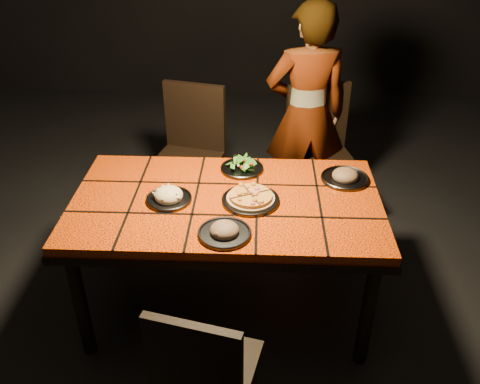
{
  "coord_description": "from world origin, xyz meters",
  "views": [
    {
      "loc": [
        0.17,
        -2.21,
        2.17
      ],
      "look_at": [
        0.07,
        -0.04,
        0.82
      ],
      "focal_mm": 38.0,
      "sensor_mm": 36.0,
      "label": 1
    }
  ],
  "objects_px": {
    "chair_far_right": "(320,146)",
    "diner": "(306,115)",
    "dining_table": "(226,211)",
    "plate_pizza": "(251,199)",
    "chair_near": "(203,371)",
    "chair_far_left": "(191,145)",
    "plate_pasta": "(169,197)"
  },
  "relations": [
    {
      "from": "chair_far_left",
      "to": "chair_far_right",
      "type": "xyz_separation_m",
      "value": [
        0.91,
        0.02,
        0.0
      ]
    },
    {
      "from": "chair_far_left",
      "to": "chair_near",
      "type": "bearing_deg",
      "value": -67.37
    },
    {
      "from": "plate_pizza",
      "to": "chair_near",
      "type": "bearing_deg",
      "value": -101.19
    },
    {
      "from": "chair_far_right",
      "to": "diner",
      "type": "height_order",
      "value": "diner"
    },
    {
      "from": "chair_near",
      "to": "diner",
      "type": "height_order",
      "value": "diner"
    },
    {
      "from": "dining_table",
      "to": "chair_near",
      "type": "distance_m",
      "value": 0.89
    },
    {
      "from": "dining_table",
      "to": "plate_pizza",
      "type": "relative_size",
      "value": 4.9
    },
    {
      "from": "dining_table",
      "to": "chair_near",
      "type": "relative_size",
      "value": 1.93
    },
    {
      "from": "chair_far_right",
      "to": "plate_pizza",
      "type": "bearing_deg",
      "value": -126.73
    },
    {
      "from": "diner",
      "to": "dining_table",
      "type": "bearing_deg",
      "value": 56.25
    },
    {
      "from": "chair_far_right",
      "to": "plate_pizza",
      "type": "distance_m",
      "value": 1.14
    },
    {
      "from": "chair_far_right",
      "to": "diner",
      "type": "xyz_separation_m",
      "value": [
        -0.11,
        0.05,
        0.22
      ]
    },
    {
      "from": "chair_far_left",
      "to": "diner",
      "type": "relative_size",
      "value": 0.63
    },
    {
      "from": "chair_far_right",
      "to": "dining_table",
      "type": "bearing_deg",
      "value": -132.86
    },
    {
      "from": "chair_far_right",
      "to": "plate_pizza",
      "type": "relative_size",
      "value": 2.96
    },
    {
      "from": "chair_far_left",
      "to": "chair_far_right",
      "type": "bearing_deg",
      "value": 15.6
    },
    {
      "from": "plate_pizza",
      "to": "plate_pasta",
      "type": "height_order",
      "value": "plate_pasta"
    },
    {
      "from": "chair_far_left",
      "to": "diner",
      "type": "xyz_separation_m",
      "value": [
        0.8,
        0.07,
        0.22
      ]
    },
    {
      "from": "chair_far_left",
      "to": "plate_pasta",
      "type": "relative_size",
      "value": 4.13
    },
    {
      "from": "chair_far_left",
      "to": "plate_pizza",
      "type": "height_order",
      "value": "chair_far_left"
    },
    {
      "from": "dining_table",
      "to": "plate_pizza",
      "type": "xyz_separation_m",
      "value": [
        0.13,
        -0.02,
        0.1
      ]
    },
    {
      "from": "chair_far_left",
      "to": "plate_pasta",
      "type": "xyz_separation_m",
      "value": [
        0.03,
        -1.01,
        0.21
      ]
    },
    {
      "from": "chair_far_left",
      "to": "plate_pasta",
      "type": "bearing_deg",
      "value": -74.54
    },
    {
      "from": "chair_near",
      "to": "diner",
      "type": "xyz_separation_m",
      "value": [
        0.52,
        1.92,
        0.3
      ]
    },
    {
      "from": "dining_table",
      "to": "diner",
      "type": "relative_size",
      "value": 1.04
    },
    {
      "from": "diner",
      "to": "plate_pizza",
      "type": "xyz_separation_m",
      "value": [
        -0.35,
        -1.07,
        -0.01
      ]
    },
    {
      "from": "plate_pizza",
      "to": "plate_pasta",
      "type": "distance_m",
      "value": 0.42
    },
    {
      "from": "chair_far_right",
      "to": "plate_pasta",
      "type": "distance_m",
      "value": 1.37
    },
    {
      "from": "chair_near",
      "to": "diner",
      "type": "bearing_deg",
      "value": -91.81
    },
    {
      "from": "chair_near",
      "to": "plate_pasta",
      "type": "relative_size",
      "value": 3.54
    },
    {
      "from": "dining_table",
      "to": "plate_pizza",
      "type": "distance_m",
      "value": 0.16
    },
    {
      "from": "chair_near",
      "to": "plate_pizza",
      "type": "distance_m",
      "value": 0.91
    }
  ]
}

